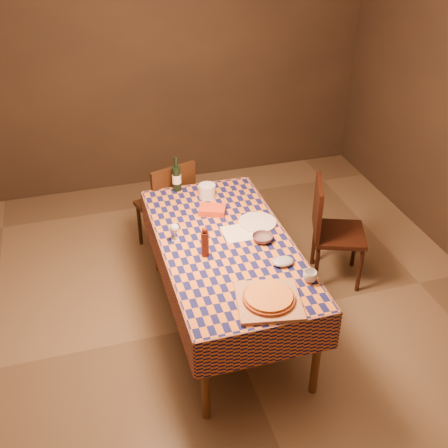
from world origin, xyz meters
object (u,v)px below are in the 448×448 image
at_px(chair_far, 169,203).
at_px(chair_right, 330,227).
at_px(pizza, 269,297).
at_px(white_plate, 257,222).
at_px(cutting_board, 269,301).
at_px(bowl, 263,238).
at_px(wine_bottle, 177,178).
at_px(dining_table, 226,251).

xyz_separation_m(chair_far, chair_right, (1.22, -0.76, 0.00)).
xyz_separation_m(pizza, white_plate, (0.24, 0.88, -0.03)).
xyz_separation_m(cutting_board, bowl, (0.19, 0.65, 0.01)).
relative_size(wine_bottle, chair_far, 0.32).
relative_size(cutting_board, wine_bottle, 1.32).
relative_size(pizza, wine_bottle, 1.37).
height_order(bowl, chair_right, chair_right).
relative_size(pizza, white_plate, 1.42).
height_order(wine_bottle, white_plate, wine_bottle).
bearing_deg(pizza, bowl, 73.50).
height_order(cutting_board, chair_right, chair_right).
relative_size(cutting_board, white_plate, 1.37).
relative_size(dining_table, chair_far, 1.98).
bearing_deg(bowl, dining_table, 168.42).
xyz_separation_m(dining_table, white_plate, (0.30, 0.18, 0.08)).
distance_m(pizza, bowl, 0.68).
distance_m(dining_table, white_plate, 0.36).
distance_m(dining_table, bowl, 0.28).
height_order(dining_table, cutting_board, cutting_board).
xyz_separation_m(dining_table, chair_far, (-0.21, 1.08, -0.17)).
relative_size(dining_table, wine_bottle, 6.16).
bearing_deg(wine_bottle, white_plate, -55.15).
distance_m(dining_table, pizza, 0.72).
relative_size(wine_bottle, chair_right, 0.32).
bearing_deg(dining_table, wine_bottle, 101.20).
xyz_separation_m(white_plate, chair_far, (-0.52, 0.90, -0.26)).
relative_size(bowl, wine_bottle, 0.50).
bearing_deg(cutting_board, white_plate, 75.07).
distance_m(dining_table, wine_bottle, 0.90).
distance_m(chair_far, chair_right, 1.43).
distance_m(bowl, white_plate, 0.24).
bearing_deg(pizza, white_plate, 75.07).
bearing_deg(wine_bottle, bowl, -64.77).
bearing_deg(wine_bottle, chair_right, -24.68).
bearing_deg(cutting_board, wine_bottle, 98.70).
distance_m(cutting_board, white_plate, 0.91).
xyz_separation_m(dining_table, bowl, (0.26, -0.05, 0.10)).
bearing_deg(chair_right, bowl, -153.09).
bearing_deg(bowl, chair_far, 112.72).
bearing_deg(white_plate, cutting_board, -104.93).
distance_m(dining_table, chair_far, 1.12).
height_order(pizza, chair_far, chair_far).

